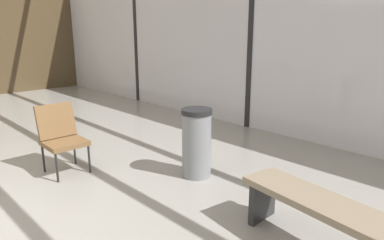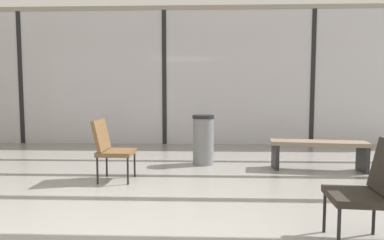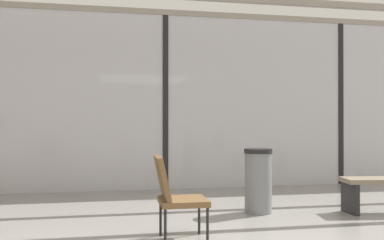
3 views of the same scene
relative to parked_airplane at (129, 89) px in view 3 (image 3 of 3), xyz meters
name	(u,v)px [view 3 (image 3 of 3)]	position (x,y,z in m)	size (l,w,h in m)	color
glass_curtain_wall	(165,102)	(0.35, -5.80, -0.70)	(14.00, 0.08, 3.18)	silver
window_mullion_1	(165,102)	(0.35, -5.80, -0.70)	(0.10, 0.12, 3.18)	black
window_mullion_2	(340,104)	(3.85, -5.80, -0.70)	(0.10, 0.12, 3.18)	black
parked_airplane	(129,89)	(0.00, 0.00, 0.00)	(11.09, 4.57, 4.57)	silver
lounge_chair_2	(175,192)	(-0.02, -9.26, -1.79)	(0.53, 0.49, 0.87)	brown
trash_bin	(258,181)	(1.29, -8.13, -1.85)	(0.38, 0.38, 0.86)	slate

